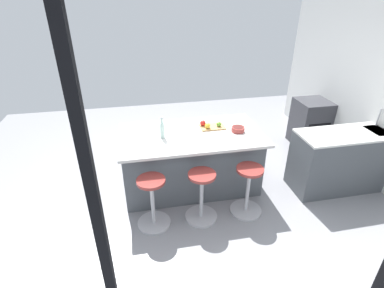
# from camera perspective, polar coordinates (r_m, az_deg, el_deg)

# --- Properties ---
(ground_plane) EXTENTS (7.67, 7.67, 0.00)m
(ground_plane) POSITION_cam_1_polar(r_m,az_deg,el_deg) (4.65, -0.55, -8.75)
(ground_plane) COLOR gray
(window_panel_rear) EXTENTS (5.90, 0.12, 2.90)m
(window_panel_rear) POSITION_cam_1_polar(r_m,az_deg,el_deg) (1.97, 14.52, -22.36)
(window_panel_rear) COLOR silver
(window_panel_rear) RESTS_ON ground_plane
(interior_partition_left) EXTENTS (0.12, 5.12, 2.90)m
(interior_partition_left) POSITION_cam_1_polar(r_m,az_deg,el_deg) (5.32, 32.84, 9.12)
(interior_partition_left) COLOR silver
(interior_partition_left) RESTS_ON ground_plane
(sink_cabinet) EXTENTS (2.08, 0.60, 1.21)m
(sink_cabinet) POSITION_cam_1_polar(r_m,az_deg,el_deg) (5.21, 29.74, -2.37)
(sink_cabinet) COLOR #4C5156
(sink_cabinet) RESTS_ON ground_plane
(oven_range) EXTENTS (0.60, 0.61, 0.90)m
(oven_range) POSITION_cam_1_polar(r_m,az_deg,el_deg) (6.19, 21.92, 3.83)
(oven_range) COLOR #38383D
(oven_range) RESTS_ON ground_plane
(kitchen_island) EXTENTS (2.04, 1.13, 0.94)m
(kitchen_island) POSITION_cam_1_polar(r_m,az_deg,el_deg) (4.46, -0.24, -3.10)
(kitchen_island) COLOR #4C5156
(kitchen_island) RESTS_ON ground_plane
(stool_by_window) EXTENTS (0.44, 0.44, 0.72)m
(stool_by_window) POSITION_cam_1_polar(r_m,az_deg,el_deg) (4.12, 10.73, -9.06)
(stool_by_window) COLOR #B7B7BC
(stool_by_window) RESTS_ON ground_plane
(stool_middle) EXTENTS (0.44, 0.44, 0.72)m
(stool_middle) POSITION_cam_1_polar(r_m,az_deg,el_deg) (3.95, 1.86, -10.33)
(stool_middle) COLOR #B7B7BC
(stool_middle) RESTS_ON ground_plane
(stool_near_camera) EXTENTS (0.44, 0.44, 0.72)m
(stool_near_camera) POSITION_cam_1_polar(r_m,az_deg,el_deg) (3.88, -7.62, -11.41)
(stool_near_camera) COLOR #B7B7BC
(stool_near_camera) RESTS_ON ground_plane
(cutting_board) EXTENTS (0.36, 0.24, 0.02)m
(cutting_board) POSITION_cam_1_polar(r_m,az_deg,el_deg) (4.39, 3.98, 3.34)
(cutting_board) COLOR tan
(cutting_board) RESTS_ON kitchen_island
(apple_green) EXTENTS (0.07, 0.07, 0.07)m
(apple_green) POSITION_cam_1_polar(r_m,az_deg,el_deg) (4.37, 5.23, 3.85)
(apple_green) COLOR #609E2D
(apple_green) RESTS_ON cutting_board
(apple_yellow) EXTENTS (0.08, 0.08, 0.08)m
(apple_yellow) POSITION_cam_1_polar(r_m,az_deg,el_deg) (4.30, 3.03, 3.57)
(apple_yellow) COLOR gold
(apple_yellow) RESTS_ON cutting_board
(apple_red) EXTENTS (0.08, 0.08, 0.08)m
(apple_red) POSITION_cam_1_polar(r_m,az_deg,el_deg) (4.38, 2.11, 4.08)
(apple_red) COLOR red
(apple_red) RESTS_ON cutting_board
(water_bottle) EXTENTS (0.06, 0.06, 0.31)m
(water_bottle) POSITION_cam_1_polar(r_m,az_deg,el_deg) (4.05, -5.79, 2.80)
(water_bottle) COLOR silver
(water_bottle) RESTS_ON kitchen_island
(fruit_bowl) EXTENTS (0.19, 0.19, 0.07)m
(fruit_bowl) POSITION_cam_1_polar(r_m,az_deg,el_deg) (4.30, 8.90, 2.90)
(fruit_bowl) COLOR #993833
(fruit_bowl) RESTS_ON kitchen_island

